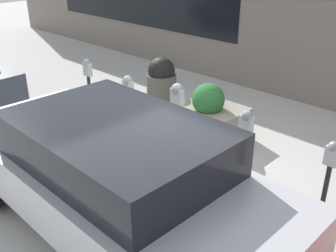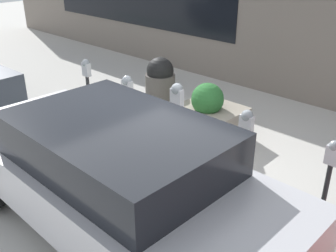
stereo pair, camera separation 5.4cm
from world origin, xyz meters
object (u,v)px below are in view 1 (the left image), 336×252
parking_meter_nearest (328,176)px  planter_box (207,119)px  parking_meter_middle (177,110)px  parking_meter_farthest (89,81)px  parked_car_middle (111,171)px  parking_meter_second (245,136)px  trash_bin (161,88)px  parking_meter_fourth (128,97)px

parking_meter_nearest → planter_box: 2.98m
parking_meter_nearest → parking_meter_middle: parking_meter_middle is taller
parking_meter_nearest → parking_meter_farthest: size_ratio=0.99×
parking_meter_nearest → planter_box: size_ratio=1.14×
parking_meter_middle → parked_car_middle: (-0.27, 1.44, -0.27)m
parking_meter_second → trash_bin: bearing=-25.3°
parking_meter_nearest → parking_meter_fourth: parking_meter_nearest is taller
parking_meter_farthest → parked_car_middle: parked_car_middle is taller
parking_meter_farthest → planter_box: 2.27m
parking_meter_middle → parking_meter_fourth: 1.11m
parking_meter_middle → planter_box: bearing=-71.5°
parked_car_middle → trash_bin: parked_car_middle is taller
parking_meter_middle → parking_meter_farthest: 2.27m
parking_meter_nearest → trash_bin: (3.96, -1.37, -0.32)m
parking_meter_middle → planter_box: 1.49m
planter_box → trash_bin: (1.31, -0.15, 0.23)m
parking_meter_fourth → parked_car_middle: parked_car_middle is taller
planter_box → parking_meter_middle: bearing=108.5°
parking_meter_second → trash_bin: 3.19m
parking_meter_second → planter_box: (1.55, -1.21, -0.64)m
parking_meter_fourth → trash_bin: 1.55m
parking_meter_farthest → planter_box: (-1.84, -1.19, -0.56)m
parking_meter_second → parking_meter_farthest: bearing=-0.2°
parking_meter_second → parked_car_middle: 1.73m
parking_meter_second → parking_meter_middle: bearing=2.7°
parked_car_middle → trash_bin: (2.00, -2.84, -0.18)m
parking_meter_nearest → trash_bin: bearing=-19.1°
parking_meter_second → parking_meter_fourth: 2.24m
planter_box → parked_car_middle: bearing=104.5°
parking_meter_middle → trash_bin: bearing=-39.1°
parking_meter_fourth → parking_meter_farthest: (1.16, -0.04, -0.02)m
parking_meter_middle → parked_car_middle: size_ratio=0.31×
parking_meter_nearest → parking_meter_fourth: size_ratio=1.02×
parking_meter_nearest → trash_bin: parking_meter_nearest is taller
parking_meter_farthest → trash_bin: (-0.54, -1.34, -0.33)m
trash_bin → parking_meter_fourth: bearing=114.2°
planter_box → parked_car_middle: 2.82m
parking_meter_fourth → parking_meter_farthest: parking_meter_farthest is taller
parking_meter_farthest → parking_meter_fourth: bearing=178.1°
parking_meter_nearest → parked_car_middle: bearing=36.9°
parking_meter_nearest → parking_meter_farthest: (4.50, -0.03, 0.01)m
parking_meter_second → trash_bin: (2.86, -1.35, -0.41)m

